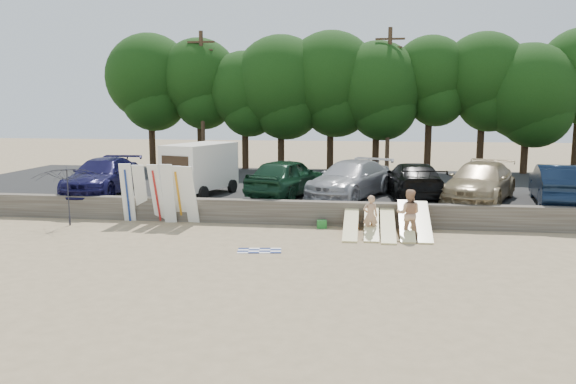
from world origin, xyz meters
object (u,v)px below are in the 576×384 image
car_1 (287,177)px  cooler (322,224)px  box_trailer (200,166)px  beachgoer_b (409,214)px  car_3 (413,180)px  car_0 (103,176)px  beach_umbrella (69,196)px  beachgoer_a (370,216)px  car_4 (480,182)px  car_5 (558,184)px  car_2 (350,179)px

car_1 → cooler: (1.97, -3.61, -1.45)m
box_trailer → beachgoer_b: 10.69m
car_1 → car_3: size_ratio=0.95×
car_0 → beach_umbrella: (0.52, -4.13, -0.30)m
cooler → car_0: bearing=154.4°
beachgoer_a → car_3: bearing=-119.8°
box_trailer → beach_umbrella: size_ratio=1.53×
beach_umbrella → beachgoer_b: bearing=-1.5°
car_4 → cooler: 7.68m
car_3 → car_5: bearing=165.9°
car_0 → beachgoer_b: 15.04m
car_5 → beachgoer_a: bearing=37.8°
box_trailer → car_2: 7.18m
car_4 → cooler: car_4 is taller
car_0 → car_3: car_0 is taller
car_0 → beachgoer_b: size_ratio=3.14×
car_5 → cooler: (-10.03, -3.25, -1.40)m
car_5 → car_2: bearing=6.0°
beachgoer_a → box_trailer: bearing=-39.4°
car_2 → car_5: car_5 is taller
beachgoer_a → beachgoer_b: (1.42, -0.12, 0.14)m
car_0 → car_1: 9.02m
car_2 → car_4: (5.76, -0.41, 0.02)m
box_trailer → beach_umbrella: box_trailer is taller
car_1 → car_5: (12.00, -0.36, -0.05)m
car_2 → beach_umbrella: 12.39m
box_trailer → beach_umbrella: (-4.32, -4.40, -0.83)m
car_0 → car_5: 21.01m
box_trailer → beachgoer_a: size_ratio=2.69×
box_trailer → car_5: size_ratio=0.82×
box_trailer → car_2: size_ratio=0.73×
car_0 → car_5: (21.01, 0.04, 0.01)m
car_1 → car_2: size_ratio=0.91×
car_2 → beach_umbrella: beach_umbrella is taller
beachgoer_b → cooler: beachgoer_b is taller
beachgoer_b → beach_umbrella: bearing=4.2°
car_0 → car_1: car_1 is taller
box_trailer → cooler: 7.31m
car_1 → cooler: 4.36m
box_trailer → beachgoer_a: (8.08, -4.64, -1.28)m
car_2 → car_4: car_4 is taller
car_5 → beachgoer_b: (-6.66, -4.53, -0.63)m
box_trailer → beachgoer_b: bearing=-8.6°
car_3 → car_0: bearing=-1.9°
car_0 → car_3: 14.92m
car_3 → cooler: bearing=41.2°
car_4 → beachgoer_a: (-4.83, -4.50, -0.77)m
box_trailer → car_3: (10.05, 0.68, -0.57)m
box_trailer → cooler: box_trailer is taller
car_2 → car_1: bearing=-153.2°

